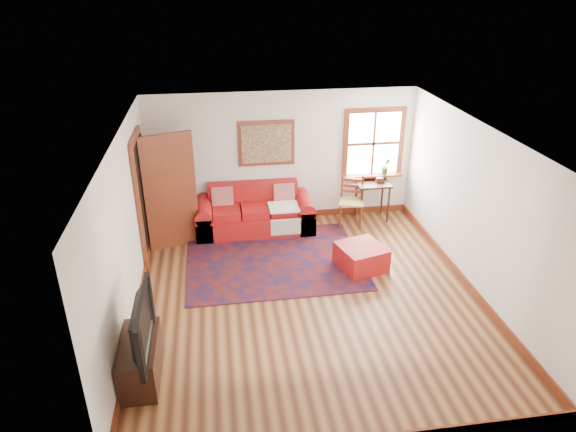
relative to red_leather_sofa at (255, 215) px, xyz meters
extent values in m
plane|color=#472513|center=(0.58, -2.33, -0.28)|extent=(5.50, 5.50, 0.00)
cube|color=silver|center=(0.58, 0.42, 0.97)|extent=(5.00, 0.04, 2.50)
cube|color=silver|center=(0.58, -5.08, 0.97)|extent=(5.00, 0.04, 2.50)
cube|color=silver|center=(-1.92, -2.33, 0.97)|extent=(0.04, 5.50, 2.50)
cube|color=silver|center=(3.08, -2.33, 0.97)|extent=(0.04, 5.50, 2.50)
cube|color=white|center=(0.58, -2.33, 2.22)|extent=(5.00, 5.50, 0.04)
cube|color=maroon|center=(0.58, 0.41, -0.22)|extent=(5.00, 0.03, 0.12)
cube|color=maroon|center=(-1.90, -2.33, -0.22)|extent=(0.03, 5.50, 0.12)
cube|color=maroon|center=(3.07, -2.33, -0.22)|extent=(0.03, 5.50, 0.12)
cube|color=white|center=(2.33, 0.41, 1.17)|extent=(1.00, 0.02, 1.20)
cube|color=maroon|center=(2.33, 0.39, 1.81)|extent=(1.18, 0.06, 0.09)
cube|color=maroon|center=(2.33, 0.39, 0.52)|extent=(1.18, 0.06, 0.09)
cube|color=maroon|center=(1.79, 0.39, 1.17)|extent=(0.09, 0.06, 1.20)
cube|color=maroon|center=(2.88, 0.39, 1.17)|extent=(0.09, 0.06, 1.20)
cube|color=maroon|center=(2.33, 0.39, 1.17)|extent=(1.00, 0.04, 0.05)
cube|color=maroon|center=(2.33, 0.32, 0.55)|extent=(1.15, 0.20, 0.04)
imported|color=#215E21|center=(2.58, 0.30, 0.73)|extent=(0.18, 0.15, 0.33)
cube|color=black|center=(-1.91, -0.73, 0.74)|extent=(0.02, 0.90, 2.05)
cube|color=maroon|center=(-1.88, -1.22, 0.74)|extent=(0.06, 0.09, 2.05)
cube|color=maroon|center=(-1.88, -0.23, 0.74)|extent=(0.06, 0.09, 2.05)
cube|color=maroon|center=(-1.88, -0.73, 1.81)|extent=(0.06, 1.08, 0.09)
cube|color=maroon|center=(-1.45, -0.43, 0.74)|extent=(0.86, 0.35, 2.05)
cube|color=silver|center=(-1.45, -0.43, 0.85)|extent=(0.56, 0.22, 1.33)
cube|color=maroon|center=(0.28, 0.40, 1.27)|extent=(1.05, 0.04, 0.85)
cube|color=tan|center=(0.28, 0.37, 1.27)|extent=(0.92, 0.03, 0.72)
cube|color=#57140C|center=(0.21, -1.22, -0.27)|extent=(2.93, 2.35, 0.02)
cube|color=#A31515|center=(0.00, -0.06, -0.09)|extent=(2.17, 0.89, 0.38)
cube|color=#A31515|center=(0.00, 0.27, 0.33)|extent=(1.68, 0.24, 0.47)
cube|color=#A31515|center=(-0.94, -0.06, -0.05)|extent=(0.30, 0.89, 0.47)
cube|color=#A31515|center=(0.93, -0.06, -0.05)|extent=(0.30, 0.89, 0.47)
cube|color=orange|center=(-0.58, 0.11, 0.36)|extent=(0.40, 0.19, 0.41)
cube|color=orange|center=(0.57, 0.11, 0.36)|extent=(0.40, 0.19, 0.41)
cube|color=silver|center=(0.52, -0.22, 0.24)|extent=(0.55, 0.49, 0.04)
cube|color=#A31515|center=(1.59, -1.65, -0.08)|extent=(0.85, 0.85, 0.39)
cube|color=black|center=(2.30, 0.11, 0.46)|extent=(0.63, 0.47, 0.04)
cylinder|color=black|center=(2.03, -0.08, 0.08)|extent=(0.04, 0.04, 0.72)
cylinder|color=black|center=(2.56, -0.08, 0.08)|extent=(0.04, 0.04, 0.72)
cylinder|color=black|center=(2.03, 0.31, 0.08)|extent=(0.04, 0.04, 0.72)
cylinder|color=black|center=(2.56, 0.31, 0.08)|extent=(0.04, 0.04, 0.72)
cube|color=tan|center=(1.83, -0.08, 0.19)|extent=(0.54, 0.53, 0.04)
cylinder|color=maroon|center=(1.60, -0.20, -0.05)|extent=(0.04, 0.04, 0.45)
cylinder|color=maroon|center=(1.96, -0.30, -0.05)|extent=(0.04, 0.04, 0.45)
cylinder|color=maroon|center=(1.69, 0.15, 0.19)|extent=(0.04, 0.04, 0.95)
cylinder|color=maroon|center=(2.06, 0.04, 0.19)|extent=(0.04, 0.04, 0.95)
cube|color=maroon|center=(1.88, 0.10, 0.45)|extent=(0.38, 0.13, 0.28)
cube|color=black|center=(-1.69, -3.72, -0.02)|extent=(0.43, 0.95, 0.52)
imported|color=black|center=(-1.67, -3.84, 0.57)|extent=(0.15, 1.15, 0.66)
cylinder|color=silver|center=(-1.64, -3.29, 0.33)|extent=(0.12, 0.12, 0.18)
cylinder|color=#FFA53F|center=(-1.64, -3.29, 0.30)|extent=(0.07, 0.07, 0.12)
camera|label=1|loc=(-0.65, -8.66, 4.14)|focal=32.00mm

